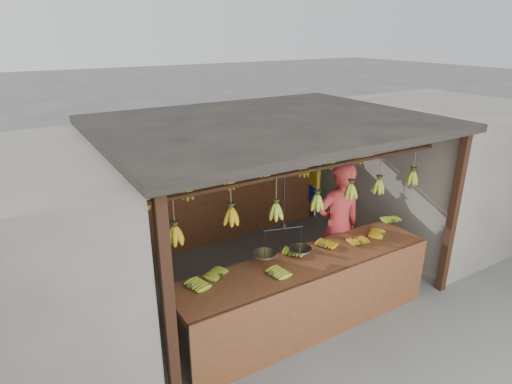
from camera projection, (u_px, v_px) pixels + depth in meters
ground at (266, 279)px, 6.37m from camera, size 80.00×80.00×0.00m
stall at (255, 146)px, 5.93m from camera, size 4.30×3.30×2.40m
neighbor_right at (435, 168)px, 7.71m from camera, size 3.00×3.00×2.30m
counter at (313, 280)px, 5.08m from camera, size 3.51×0.77×0.96m
hanging_bananas at (268, 177)px, 5.79m from camera, size 3.64×2.19×0.39m
balance_scale at (283, 247)px, 4.97m from camera, size 0.68×0.38×0.95m
vendor at (338, 226)px, 5.94m from camera, size 0.74×0.55×1.86m
bag_bundles at (315, 171)px, 8.03m from camera, size 0.08×0.26×1.29m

